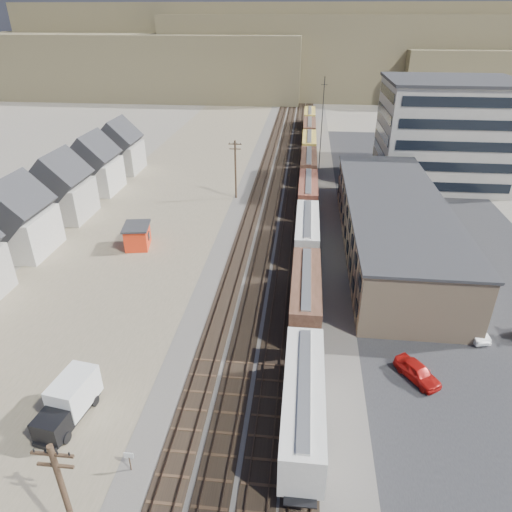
# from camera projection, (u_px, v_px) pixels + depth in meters

# --- Properties ---
(ground) EXTENTS (300.00, 300.00, 0.00)m
(ground) POSITION_uv_depth(u_px,v_px,m) (261.00, 365.00, 41.54)
(ground) COLOR #6B6356
(ground) RESTS_ON ground
(ballast_bed) EXTENTS (18.00, 200.00, 0.06)m
(ballast_bed) POSITION_uv_depth(u_px,v_px,m) (287.00, 184.00, 85.40)
(ballast_bed) COLOR #4C4742
(ballast_bed) RESTS_ON ground
(dirt_yard) EXTENTS (24.00, 180.00, 0.03)m
(dirt_yard) POSITION_uv_depth(u_px,v_px,m) (169.00, 199.00, 78.54)
(dirt_yard) COLOR #6E664C
(dirt_yard) RESTS_ON ground
(asphalt_lot) EXTENTS (26.00, 120.00, 0.04)m
(asphalt_lot) POSITION_uv_depth(u_px,v_px,m) (425.00, 222.00, 70.15)
(asphalt_lot) COLOR #232326
(asphalt_lot) RESTS_ON ground
(rail_tracks) EXTENTS (11.40, 200.00, 0.24)m
(rail_tracks) POSITION_uv_depth(u_px,v_px,m) (284.00, 184.00, 85.41)
(rail_tracks) COLOR black
(rail_tracks) RESTS_ON ground
(freight_train) EXTENTS (3.00, 119.74, 4.46)m
(freight_train) POSITION_uv_depth(u_px,v_px,m) (308.00, 177.00, 80.61)
(freight_train) COLOR black
(freight_train) RESTS_ON ground
(warehouse) EXTENTS (12.40, 40.40, 7.25)m
(warehouse) POSITION_uv_depth(u_px,v_px,m) (392.00, 224.00, 60.33)
(warehouse) COLOR tan
(warehouse) RESTS_ON ground
(office_tower) EXTENTS (22.60, 18.60, 18.45)m
(office_tower) POSITION_uv_depth(u_px,v_px,m) (444.00, 132.00, 82.75)
(office_tower) COLOR #9E998E
(office_tower) RESTS_ON ground
(utility_pole_south) EXTENTS (2.20, 0.32, 10.00)m
(utility_pole_south) POSITION_uv_depth(u_px,v_px,m) (68.00, 507.00, 24.07)
(utility_pole_south) COLOR #382619
(utility_pole_south) RESTS_ON ground
(utility_pole_north) EXTENTS (2.20, 0.32, 10.00)m
(utility_pole_north) POSITION_uv_depth(u_px,v_px,m) (236.00, 168.00, 76.71)
(utility_pole_north) COLOR #382619
(utility_pole_north) RESTS_ON ground
(radio_mast) EXTENTS (1.20, 0.16, 18.00)m
(radio_mast) POSITION_uv_depth(u_px,v_px,m) (322.00, 124.00, 89.33)
(radio_mast) COLOR black
(radio_mast) RESTS_ON ground
(townhouse_row) EXTENTS (8.15, 68.16, 10.47)m
(townhouse_row) POSITION_uv_depth(u_px,v_px,m) (40.00, 205.00, 64.68)
(townhouse_row) COLOR #B7B2A8
(townhouse_row) RESTS_ON ground
(hills_north) EXTENTS (265.00, 80.00, 32.00)m
(hills_north) POSITION_uv_depth(u_px,v_px,m) (303.00, 54.00, 182.24)
(hills_north) COLOR brown
(hills_north) RESTS_ON ground
(box_truck) EXTENTS (3.18, 6.44, 3.29)m
(box_truck) POSITION_uv_depth(u_px,v_px,m) (69.00, 401.00, 35.44)
(box_truck) COLOR silver
(box_truck) RESTS_ON ground
(maintenance_shed) EXTENTS (4.09, 4.89, 3.20)m
(maintenance_shed) POSITION_uv_depth(u_px,v_px,m) (137.00, 236.00, 61.92)
(maintenance_shed) COLOR red
(maintenance_shed) RESTS_ON ground
(sign_post) EXTENTS (0.68, 0.09, 1.78)m
(sign_post) POSITION_uv_depth(u_px,v_px,m) (129.00, 458.00, 31.42)
(sign_post) COLOR #382619
(sign_post) RESTS_ON ground
(parked_car_red) EXTENTS (4.03, 4.76, 1.54)m
(parked_car_red) POSITION_uv_depth(u_px,v_px,m) (417.00, 372.00, 39.65)
(parked_car_red) COLOR #B51410
(parked_car_red) RESTS_ON ground
(parked_car_white) EXTENTS (2.41, 4.55, 1.43)m
(parked_car_white) POSITION_uv_depth(u_px,v_px,m) (473.00, 329.00, 45.18)
(parked_car_white) COLOR white
(parked_car_white) RESTS_ON ground
(parked_car_blue) EXTENTS (6.67, 5.31, 1.69)m
(parked_car_blue) POSITION_uv_depth(u_px,v_px,m) (417.00, 182.00, 84.16)
(parked_car_blue) COLOR navy
(parked_car_blue) RESTS_ON ground
(parked_car_far) EXTENTS (1.67, 4.00, 1.35)m
(parked_car_far) POSITION_uv_depth(u_px,v_px,m) (450.00, 171.00, 90.67)
(parked_car_far) COLOR silver
(parked_car_far) RESTS_ON ground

